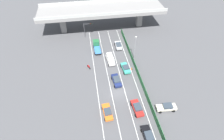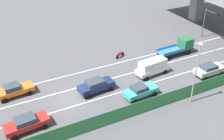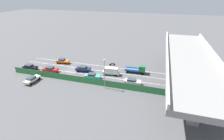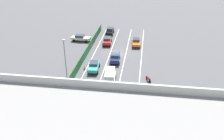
{
  "view_description": "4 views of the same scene",
  "coord_description": "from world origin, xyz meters",
  "px_view_note": "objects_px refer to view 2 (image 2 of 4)",
  "views": [
    {
      "loc": [
        -6.56,
        -30.18,
        35.76
      ],
      "look_at": [
        -0.52,
        6.35,
        1.88
      ],
      "focal_mm": 29.6,
      "sensor_mm": 36.0,
      "label": 1
    },
    {
      "loc": [
        27.38,
        -8.41,
        20.75
      ],
      "look_at": [
        -0.64,
        5.9,
        2.06
      ],
      "focal_mm": 45.04,
      "sensor_mm": 36.0,
      "label": 2
    },
    {
      "loc": [
        41.02,
        24.4,
        22.31
      ],
      "look_at": [
        0.91,
        12.55,
        2.09
      ],
      "focal_mm": 26.49,
      "sensor_mm": 36.0,
      "label": 3
    },
    {
      "loc": [
        -5.66,
        48.58,
        21.75
      ],
      "look_at": [
        -0.33,
        10.89,
        1.96
      ],
      "focal_mm": 39.62,
      "sensor_mm": 36.0,
      "label": 4
    }
  ],
  "objects_px": {
    "car_sedan_navy": "(96,85)",
    "car_taxi_orange": "(14,90)",
    "flatbed_truck_blue": "(180,46)",
    "car_sedan_red": "(26,123)",
    "motorcycle": "(120,54)",
    "car_taxi_teal": "(140,91)",
    "car_van_white": "(152,67)",
    "car_sedan_silver": "(209,69)",
    "traffic_cone": "(149,102)",
    "street_lamp": "(196,68)",
    "traffic_light": "(209,19)"
  },
  "relations": [
    {
      "from": "car_sedan_navy",
      "to": "car_taxi_orange",
      "type": "distance_m",
      "value": 10.13
    },
    {
      "from": "car_taxi_orange",
      "to": "flatbed_truck_blue",
      "type": "height_order",
      "value": "flatbed_truck_blue"
    },
    {
      "from": "car_sedan_red",
      "to": "motorcycle",
      "type": "relative_size",
      "value": 2.63
    },
    {
      "from": "car_sedan_red",
      "to": "car_taxi_teal",
      "type": "relative_size",
      "value": 1.06
    },
    {
      "from": "car_van_white",
      "to": "car_sedan_silver",
      "type": "height_order",
      "value": "car_van_white"
    },
    {
      "from": "car_van_white",
      "to": "car_taxi_orange",
      "type": "height_order",
      "value": "car_van_white"
    },
    {
      "from": "car_sedan_red",
      "to": "flatbed_truck_blue",
      "type": "xyz_separation_m",
      "value": [
        -6.7,
        25.73,
        0.37
      ]
    },
    {
      "from": "car_taxi_teal",
      "to": "traffic_cone",
      "type": "height_order",
      "value": "car_taxi_teal"
    },
    {
      "from": "street_lamp",
      "to": "traffic_cone",
      "type": "relative_size",
      "value": 10.87
    },
    {
      "from": "traffic_light",
      "to": "traffic_cone",
      "type": "distance_m",
      "value": 22.73
    },
    {
      "from": "car_van_white",
      "to": "car_taxi_orange",
      "type": "xyz_separation_m",
      "value": [
        -3.53,
        -18.14,
        -0.38
      ]
    },
    {
      "from": "car_sedan_navy",
      "to": "car_van_white",
      "type": "distance_m",
      "value": 8.75
    },
    {
      "from": "car_sedan_navy",
      "to": "street_lamp",
      "type": "distance_m",
      "value": 12.39
    },
    {
      "from": "traffic_light",
      "to": "motorcycle",
      "type": "bearing_deg",
      "value": -93.06
    },
    {
      "from": "flatbed_truck_blue",
      "to": "car_sedan_navy",
      "type": "bearing_deg",
      "value": -77.59
    },
    {
      "from": "flatbed_truck_blue",
      "to": "car_van_white",
      "type": "bearing_deg",
      "value": -66.21
    },
    {
      "from": "car_van_white",
      "to": "flatbed_truck_blue",
      "type": "relative_size",
      "value": 0.84
    },
    {
      "from": "car_taxi_orange",
      "to": "car_sedan_silver",
      "type": "height_order",
      "value": "car_sedan_silver"
    },
    {
      "from": "flatbed_truck_blue",
      "to": "car_sedan_red",
      "type": "bearing_deg",
      "value": -75.4
    },
    {
      "from": "motorcycle",
      "to": "car_taxi_teal",
      "type": "bearing_deg",
      "value": -14.87
    },
    {
      "from": "car_sedan_navy",
      "to": "car_taxi_orange",
      "type": "xyz_separation_m",
      "value": [
        -3.78,
        -9.4,
        -0.06
      ]
    },
    {
      "from": "car_taxi_teal",
      "to": "street_lamp",
      "type": "xyz_separation_m",
      "value": [
        3.73,
        4.9,
        3.83
      ]
    },
    {
      "from": "flatbed_truck_blue",
      "to": "traffic_light",
      "type": "height_order",
      "value": "traffic_light"
    },
    {
      "from": "car_sedan_navy",
      "to": "car_sedan_red",
      "type": "distance_m",
      "value": 9.92
    },
    {
      "from": "car_sedan_red",
      "to": "car_taxi_orange",
      "type": "bearing_deg",
      "value": 179.81
    },
    {
      "from": "car_sedan_navy",
      "to": "motorcycle",
      "type": "height_order",
      "value": "car_sedan_navy"
    },
    {
      "from": "car_sedan_silver",
      "to": "flatbed_truck_blue",
      "type": "bearing_deg",
      "value": 174.83
    },
    {
      "from": "car_van_white",
      "to": "street_lamp",
      "type": "xyz_separation_m",
      "value": [
        7.46,
        0.6,
        3.45
      ]
    },
    {
      "from": "car_taxi_teal",
      "to": "traffic_cone",
      "type": "distance_m",
      "value": 1.91
    },
    {
      "from": "car_van_white",
      "to": "street_lamp",
      "type": "relative_size",
      "value": 0.64
    },
    {
      "from": "car_sedan_silver",
      "to": "traffic_cone",
      "type": "bearing_deg",
      "value": -80.86
    },
    {
      "from": "car_van_white",
      "to": "car_sedan_red",
      "type": "bearing_deg",
      "value": -79.5
    },
    {
      "from": "car_taxi_orange",
      "to": "traffic_cone",
      "type": "relative_size",
      "value": 6.38
    },
    {
      "from": "car_sedan_navy",
      "to": "car_sedan_silver",
      "type": "height_order",
      "value": "car_sedan_navy"
    },
    {
      "from": "car_van_white",
      "to": "car_sedan_silver",
      "type": "bearing_deg",
      "value": 61.45
    },
    {
      "from": "flatbed_truck_blue",
      "to": "street_lamp",
      "type": "height_order",
      "value": "street_lamp"
    },
    {
      "from": "car_sedan_silver",
      "to": "motorcycle",
      "type": "relative_size",
      "value": 2.4
    },
    {
      "from": "car_taxi_orange",
      "to": "car_taxi_teal",
      "type": "distance_m",
      "value": 15.63
    },
    {
      "from": "car_taxi_orange",
      "to": "motorcycle",
      "type": "relative_size",
      "value": 2.55
    },
    {
      "from": "car_sedan_navy",
      "to": "car_sedan_silver",
      "type": "distance_m",
      "value": 16.05
    },
    {
      "from": "traffic_light",
      "to": "car_taxi_orange",
      "type": "bearing_deg",
      "value": -86.29
    },
    {
      "from": "car_taxi_teal",
      "to": "flatbed_truck_blue",
      "type": "bearing_deg",
      "value": 120.76
    },
    {
      "from": "car_sedan_red",
      "to": "traffic_cone",
      "type": "height_order",
      "value": "car_sedan_red"
    },
    {
      "from": "car_sedan_navy",
      "to": "traffic_cone",
      "type": "bearing_deg",
      "value": 40.53
    },
    {
      "from": "motorcycle",
      "to": "traffic_cone",
      "type": "height_order",
      "value": "motorcycle"
    },
    {
      "from": "car_van_white",
      "to": "traffic_light",
      "type": "xyz_separation_m",
      "value": [
        -5.7,
        15.25,
        2.52
      ]
    },
    {
      "from": "flatbed_truck_blue",
      "to": "motorcycle",
      "type": "xyz_separation_m",
      "value": [
        -3.26,
        -9.12,
        -0.81
      ]
    },
    {
      "from": "car_sedan_red",
      "to": "traffic_cone",
      "type": "bearing_deg",
      "value": 81.07
    },
    {
      "from": "car_van_white",
      "to": "traffic_cone",
      "type": "distance_m",
      "value": 7.03
    },
    {
      "from": "street_lamp",
      "to": "traffic_cone",
      "type": "distance_m",
      "value": 6.77
    }
  ]
}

